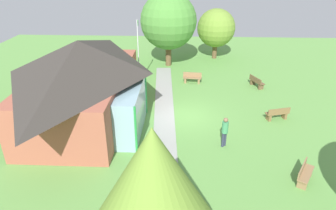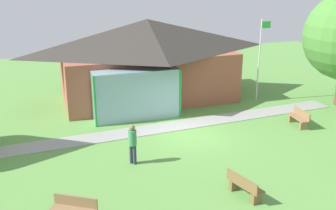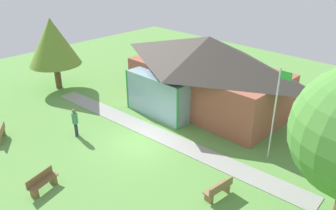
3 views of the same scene
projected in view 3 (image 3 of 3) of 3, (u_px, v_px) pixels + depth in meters
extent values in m
plane|color=#609947|center=(142.00, 143.00, 19.23)|extent=(44.00, 44.00, 0.00)
cube|color=#A35642|center=(207.00, 87.00, 22.90)|extent=(10.31, 5.18, 3.02)
pyramid|color=#38332D|center=(209.00, 51.00, 21.84)|extent=(11.31, 6.18, 1.96)
cube|color=#8CB2BF|center=(157.00, 96.00, 21.87)|extent=(4.64, 1.20, 2.72)
cylinder|color=green|center=(127.00, 89.00, 22.95)|extent=(0.12, 0.12, 2.72)
cylinder|color=green|center=(177.00, 110.00, 20.02)|extent=(0.12, 0.12, 2.72)
cube|color=#999993|center=(158.00, 134.00, 20.07)|extent=(18.81, 2.49, 0.03)
cylinder|color=silver|center=(274.00, 115.00, 16.83)|extent=(0.08, 0.08, 5.05)
cube|color=green|center=(286.00, 76.00, 15.72)|extent=(0.60, 0.02, 0.40)
cube|color=olive|center=(218.00, 188.00, 14.95)|extent=(0.58, 1.53, 0.06)
cube|color=olive|center=(209.00, 198.00, 14.74)|extent=(0.41, 0.20, 0.39)
cube|color=olive|center=(225.00, 187.00, 15.38)|extent=(0.41, 0.20, 0.39)
cube|color=olive|center=(221.00, 186.00, 14.73)|extent=(0.20, 1.50, 0.36)
cube|color=olive|center=(2.00, 132.00, 19.94)|extent=(0.35, 0.42, 0.39)
cube|color=olive|center=(2.00, 130.00, 19.30)|extent=(1.30, 0.84, 0.36)
cube|color=brown|center=(43.00, 182.00, 15.35)|extent=(0.84, 1.56, 0.06)
cube|color=brown|center=(53.00, 180.00, 15.90)|extent=(0.43, 0.26, 0.39)
cube|color=brown|center=(35.00, 193.00, 15.02)|extent=(0.43, 0.26, 0.39)
cube|color=brown|center=(39.00, 177.00, 15.34)|extent=(0.47, 1.46, 0.36)
cylinder|color=#2D3347|center=(76.00, 130.00, 19.72)|extent=(0.14, 0.14, 0.85)
cylinder|color=#2D3347|center=(77.00, 129.00, 19.88)|extent=(0.14, 0.14, 0.85)
cylinder|color=#3F8C59|center=(75.00, 118.00, 19.48)|extent=(0.34, 0.34, 0.65)
sphere|color=#846047|center=(74.00, 111.00, 19.29)|extent=(0.24, 0.24, 0.24)
cylinder|color=brown|center=(58.00, 76.00, 26.32)|extent=(0.48, 0.48, 1.98)
cone|color=olive|center=(53.00, 42.00, 25.15)|extent=(3.90, 3.90, 3.51)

